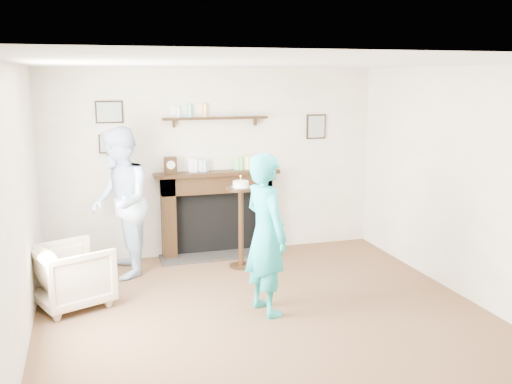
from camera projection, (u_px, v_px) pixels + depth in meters
ground at (273, 325)px, 5.57m from camera, size 5.00×5.00×0.00m
room_shell at (253, 151)px, 5.89m from camera, size 4.54×5.02×2.52m
armchair at (74, 305)px, 6.06m from camera, size 0.95×0.94×0.66m
man at (123, 275)px, 6.98m from camera, size 0.70×0.89×1.81m
woman at (266, 311)px, 5.89m from camera, size 0.53×0.68×1.65m
pedestal_table at (241, 211)px, 7.15m from camera, size 0.37×0.37×1.19m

